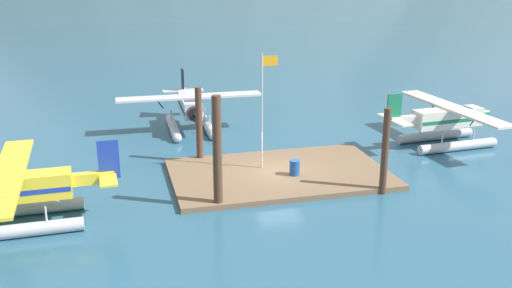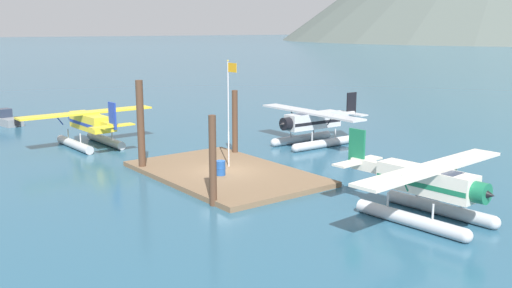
% 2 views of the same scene
% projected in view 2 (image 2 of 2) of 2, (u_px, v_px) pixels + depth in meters
% --- Properties ---
extents(ground_plane, '(1200.00, 1200.00, 0.00)m').
position_uv_depth(ground_plane, '(225.00, 176.00, 34.93)').
color(ground_plane, '#285670').
extents(dock_platform, '(12.38, 7.81, 0.30)m').
position_uv_depth(dock_platform, '(225.00, 173.00, 34.90)').
color(dock_platform, brown).
rests_on(dock_platform, ground).
extents(piling_near_left, '(0.46, 0.46, 5.79)m').
position_uv_depth(piling_near_left, '(141.00, 126.00, 35.58)').
color(piling_near_left, '#4C3323').
rests_on(piling_near_left, ground).
extents(piling_near_right, '(0.38, 0.38, 4.70)m').
position_uv_depth(piling_near_right, '(213.00, 161.00, 28.58)').
color(piling_near_right, '#4C3323').
rests_on(piling_near_right, ground).
extents(piling_far_left, '(0.40, 0.40, 4.71)m').
position_uv_depth(piling_far_left, '(235.00, 124.00, 39.75)').
color(piling_far_left, '#4C3323').
rests_on(piling_far_left, ground).
extents(flagpole, '(0.95, 0.10, 6.74)m').
position_uv_depth(flagpole, '(229.00, 102.00, 35.09)').
color(flagpole, silver).
rests_on(flagpole, dock_platform).
extents(fuel_drum, '(0.62, 0.62, 0.88)m').
position_uv_depth(fuel_drum, '(221.00, 168.00, 33.80)').
color(fuel_drum, '#1E4C99').
rests_on(fuel_drum, dock_platform).
extents(seaplane_cream_stbd_fwd, '(7.97, 10.47, 3.84)m').
position_uv_depth(seaplane_cream_stbd_fwd, '(426.00, 188.00, 26.51)').
color(seaplane_cream_stbd_fwd, '#B7BABF').
rests_on(seaplane_cream_stbd_fwd, ground).
extents(seaplane_silver_bow_left, '(10.43, 7.98, 3.84)m').
position_uv_depth(seaplane_silver_bow_left, '(313.00, 125.00, 43.80)').
color(seaplane_silver_bow_left, '#B7BABF').
rests_on(seaplane_silver_bow_left, ground).
extents(seaplane_yellow_port_aft, '(7.98, 10.44, 3.84)m').
position_uv_depth(seaplane_yellow_port_aft, '(89.00, 126.00, 43.26)').
color(seaplane_yellow_port_aft, '#B7BABF').
rests_on(seaplane_yellow_port_aft, ground).
extents(boat_grey_open_sw, '(4.85, 2.23, 1.50)m').
position_uv_depth(boat_grey_open_sw, '(5.00, 119.00, 53.40)').
color(boat_grey_open_sw, gray).
rests_on(boat_grey_open_sw, ground).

